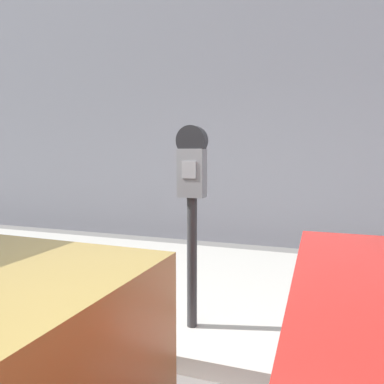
{
  "coord_description": "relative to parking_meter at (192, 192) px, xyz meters",
  "views": [
    {
      "loc": [
        0.88,
        -1.31,
        1.42
      ],
      "look_at": [
        -0.01,
        1.23,
        1.14
      ],
      "focal_mm": 35.0,
      "sensor_mm": 36.0,
      "label": 1
    }
  ],
  "objects": [
    {
      "name": "sidewalk",
      "position": [
        0.01,
        0.97,
        -1.07
      ],
      "size": [
        24.0,
        2.8,
        0.12
      ],
      "color": "#ADAAA3",
      "rests_on": "ground_plane"
    },
    {
      "name": "building_facade",
      "position": [
        0.01,
        3.29,
        1.71
      ],
      "size": [
        24.0,
        0.3,
        5.68
      ],
      "color": "gray",
      "rests_on": "ground_plane"
    },
    {
      "name": "parking_meter",
      "position": [
        0.0,
        0.0,
        0.0
      ],
      "size": [
        0.21,
        0.13,
        1.49
      ],
      "color": "#2D2D30",
      "rests_on": "sidewalk"
    }
  ]
}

